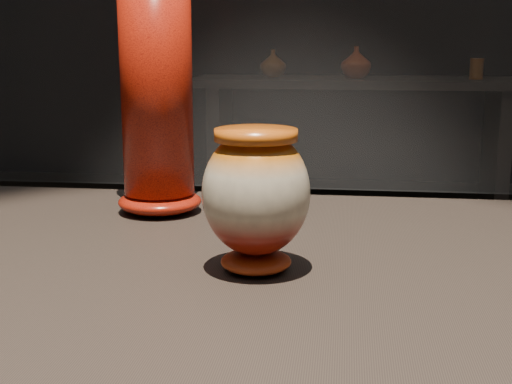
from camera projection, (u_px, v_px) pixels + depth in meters
The scene contains 6 objects.
main_vase at pixel (256, 195), 0.77m from camera, with size 0.13×0.13×0.16m.
tall_vase at pixel (157, 84), 1.01m from camera, with size 0.13×0.13×0.39m.
back_shelf at pixel (356, 121), 4.39m from camera, with size 2.00×0.60×0.90m.
back_vase_left at pixel (273, 64), 4.40m from camera, with size 0.16×0.16×0.17m, color #914515.
back_vase_mid at pixel (356, 62), 4.29m from camera, with size 0.18×0.18×0.19m, color maroon.
back_vase_right at pixel (476, 69), 4.20m from camera, with size 0.08×0.08×0.12m, color #914515.
Camera 1 is at (0.01, -0.74, 1.16)m, focal length 50.00 mm.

